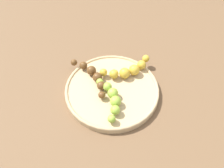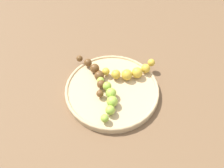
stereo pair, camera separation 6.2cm
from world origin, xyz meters
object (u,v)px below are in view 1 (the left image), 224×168
at_px(banana_green, 112,98).
at_px(banana_spotted, 128,70).
at_px(banana_overripe, 92,75).
at_px(fruit_bowl, 112,89).

bearing_deg(banana_green, banana_spotted, 48.46).
bearing_deg(banana_overripe, banana_spotted, -25.61).
bearing_deg(banana_spotted, banana_green, -49.85).
xyz_separation_m(banana_overripe, banana_green, (0.05, 0.09, 0.00)).
relative_size(banana_overripe, banana_green, 1.37).
xyz_separation_m(fruit_bowl, banana_overripe, (-0.01, -0.07, 0.02)).
relative_size(fruit_bowl, banana_overripe, 1.74).
xyz_separation_m(banana_spotted, banana_green, (0.12, -0.00, -0.00)).
height_order(fruit_bowl, banana_green, banana_green).
relative_size(fruit_bowl, banana_green, 2.38).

